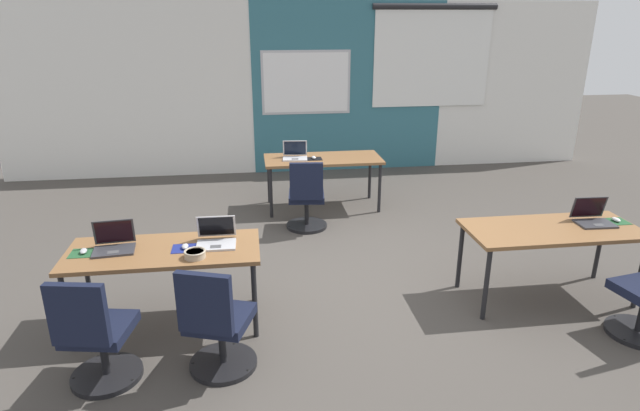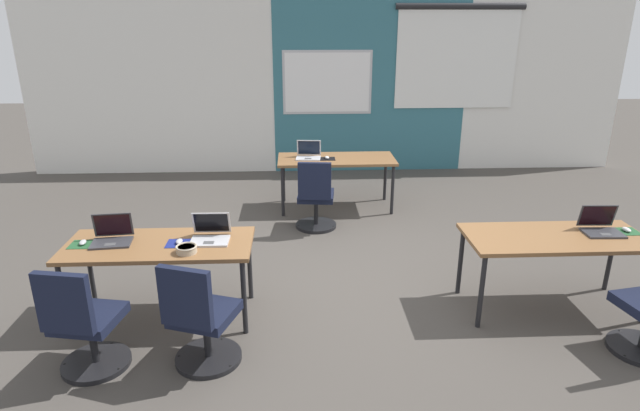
{
  "view_description": "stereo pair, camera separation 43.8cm",
  "coord_description": "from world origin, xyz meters",
  "px_view_note": "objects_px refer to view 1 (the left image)",
  "views": [
    {
      "loc": [
        -0.99,
        -4.79,
        2.57
      ],
      "look_at": [
        -0.32,
        0.12,
        0.78
      ],
      "focal_mm": 29.71,
      "sensor_mm": 36.0,
      "label": 1
    },
    {
      "loc": [
        -0.56,
        -4.83,
        2.57
      ],
      "look_at": [
        -0.32,
        0.12,
        0.78
      ],
      "focal_mm": 29.71,
      "sensor_mm": 36.0,
      "label": 2
    }
  ],
  "objects_px": {
    "laptop_near_right_end": "(593,218)",
    "chair_near_left_inner": "(217,329)",
    "desk_near_right": "(552,234)",
    "mouse_near_left_end": "(83,251)",
    "mouse_near_right_end": "(616,220)",
    "chair_near_left_end": "(96,340)",
    "desk_far_center": "(323,162)",
    "mouse_near_left_inner": "(185,246)",
    "snack_bowl": "(195,254)",
    "laptop_near_left_inner": "(216,238)",
    "desk_near_left": "(164,256)",
    "mouse_far_left": "(314,157)",
    "laptop_near_left_end": "(114,244)",
    "laptop_far_left": "(295,155)",
    "chair_far_left": "(307,201)"
  },
  "relations": [
    {
      "from": "desk_near_right",
      "to": "mouse_near_right_end",
      "type": "relative_size",
      "value": 15.53
    },
    {
      "from": "snack_bowl",
      "to": "laptop_near_right_end",
      "type": "bearing_deg",
      "value": 4.22
    },
    {
      "from": "laptop_far_left",
      "to": "snack_bowl",
      "type": "bearing_deg",
      "value": -104.23
    },
    {
      "from": "mouse_near_right_end",
      "to": "chair_near_left_inner",
      "type": "relative_size",
      "value": 0.11
    },
    {
      "from": "laptop_near_right_end",
      "to": "laptop_far_left",
      "type": "bearing_deg",
      "value": 135.15
    },
    {
      "from": "desk_near_left",
      "to": "desk_near_right",
      "type": "relative_size",
      "value": 1.0
    },
    {
      "from": "mouse_near_right_end",
      "to": "chair_near_left_end",
      "type": "bearing_deg",
      "value": -169.75
    },
    {
      "from": "mouse_near_right_end",
      "to": "snack_bowl",
      "type": "height_order",
      "value": "snack_bowl"
    },
    {
      "from": "laptop_far_left",
      "to": "laptop_near_left_end",
      "type": "relative_size",
      "value": 1.0
    },
    {
      "from": "laptop_far_left",
      "to": "mouse_far_left",
      "type": "relative_size",
      "value": 3.4
    },
    {
      "from": "laptop_near_left_inner",
      "to": "desk_near_left",
      "type": "bearing_deg",
      "value": -171.99
    },
    {
      "from": "desk_near_right",
      "to": "chair_far_left",
      "type": "relative_size",
      "value": 1.74
    },
    {
      "from": "mouse_near_right_end",
      "to": "laptop_near_left_end",
      "type": "relative_size",
      "value": 0.29
    },
    {
      "from": "laptop_near_right_end",
      "to": "mouse_near_left_end",
      "type": "relative_size",
      "value": 3.21
    },
    {
      "from": "laptop_near_right_end",
      "to": "chair_near_left_inner",
      "type": "relative_size",
      "value": 0.37
    },
    {
      "from": "mouse_near_left_inner",
      "to": "desk_far_center",
      "type": "bearing_deg",
      "value": 60.88
    },
    {
      "from": "mouse_near_left_inner",
      "to": "laptop_near_left_inner",
      "type": "bearing_deg",
      "value": 15.54
    },
    {
      "from": "chair_near_left_end",
      "to": "laptop_near_left_inner",
      "type": "distance_m",
      "value": 1.23
    },
    {
      "from": "laptop_near_right_end",
      "to": "laptop_near_left_inner",
      "type": "relative_size",
      "value": 1.02
    },
    {
      "from": "desk_near_left",
      "to": "laptop_near_left_end",
      "type": "xyz_separation_m",
      "value": [
        -0.4,
        0.05,
        0.11
      ]
    },
    {
      "from": "laptop_near_right_end",
      "to": "mouse_near_right_end",
      "type": "height_order",
      "value": "laptop_near_right_end"
    },
    {
      "from": "laptop_near_left_inner",
      "to": "snack_bowl",
      "type": "height_order",
      "value": "laptop_near_left_inner"
    },
    {
      "from": "laptop_far_left",
      "to": "mouse_near_right_end",
      "type": "xyz_separation_m",
      "value": [
        2.81,
        -2.76,
        -0.03
      ]
    },
    {
      "from": "laptop_near_right_end",
      "to": "snack_bowl",
      "type": "relative_size",
      "value": 1.92
    },
    {
      "from": "mouse_far_left",
      "to": "desk_far_center",
      "type": "bearing_deg",
      "value": 17.65
    },
    {
      "from": "desk_near_right",
      "to": "mouse_near_left_end",
      "type": "height_order",
      "value": "mouse_near_left_end"
    },
    {
      "from": "chair_near_left_inner",
      "to": "mouse_near_left_inner",
      "type": "bearing_deg",
      "value": -49.91
    },
    {
      "from": "laptop_near_right_end",
      "to": "chair_near_left_end",
      "type": "bearing_deg",
      "value": -167.0
    },
    {
      "from": "mouse_far_left",
      "to": "mouse_near_right_end",
      "type": "relative_size",
      "value": 1.01
    },
    {
      "from": "mouse_near_left_inner",
      "to": "snack_bowl",
      "type": "xyz_separation_m",
      "value": [
        0.1,
        -0.19,
        0.01
      ]
    },
    {
      "from": "mouse_far_left",
      "to": "chair_near_left_end",
      "type": "distance_m",
      "value": 4.07
    },
    {
      "from": "chair_near_left_end",
      "to": "desk_near_right",
      "type": "bearing_deg",
      "value": -158.39
    },
    {
      "from": "desk_near_right",
      "to": "laptop_near_left_inner",
      "type": "relative_size",
      "value": 4.79
    },
    {
      "from": "chair_far_left",
      "to": "mouse_near_left_inner",
      "type": "bearing_deg",
      "value": 64.45
    },
    {
      "from": "desk_far_center",
      "to": "mouse_near_left_inner",
      "type": "distance_m",
      "value": 3.22
    },
    {
      "from": "laptop_near_left_end",
      "to": "mouse_near_left_end",
      "type": "bearing_deg",
      "value": -174.53
    },
    {
      "from": "mouse_far_left",
      "to": "snack_bowl",
      "type": "height_order",
      "value": "snack_bowl"
    },
    {
      "from": "desk_near_left",
      "to": "desk_near_right",
      "type": "bearing_deg",
      "value": 0.0
    },
    {
      "from": "desk_near_left",
      "to": "mouse_near_left_inner",
      "type": "height_order",
      "value": "mouse_near_left_inner"
    },
    {
      "from": "mouse_near_left_end",
      "to": "mouse_near_left_inner",
      "type": "bearing_deg",
      "value": -1.25
    },
    {
      "from": "chair_near_left_end",
      "to": "chair_near_left_inner",
      "type": "relative_size",
      "value": 1.0
    },
    {
      "from": "chair_near_left_end",
      "to": "laptop_near_left_inner",
      "type": "xyz_separation_m",
      "value": [
        0.83,
        0.82,
        0.39
      ]
    },
    {
      "from": "mouse_near_left_end",
      "to": "chair_near_left_end",
      "type": "distance_m",
      "value": 0.88
    },
    {
      "from": "chair_near_left_end",
      "to": "snack_bowl",
      "type": "distance_m",
      "value": 0.96
    },
    {
      "from": "chair_near_left_end",
      "to": "laptop_near_left_end",
      "type": "bearing_deg",
      "value": -78.97
    },
    {
      "from": "mouse_far_left",
      "to": "laptop_near_left_end",
      "type": "height_order",
      "value": "laptop_near_left_end"
    },
    {
      "from": "laptop_far_left",
      "to": "mouse_near_right_end",
      "type": "height_order",
      "value": "laptop_far_left"
    },
    {
      "from": "laptop_near_left_inner",
      "to": "snack_bowl",
      "type": "bearing_deg",
      "value": -120.71
    },
    {
      "from": "mouse_far_left",
      "to": "chair_near_left_end",
      "type": "bearing_deg",
      "value": -119.77
    },
    {
      "from": "laptop_near_left_inner",
      "to": "chair_near_left_inner",
      "type": "height_order",
      "value": "laptop_near_left_inner"
    }
  ]
}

